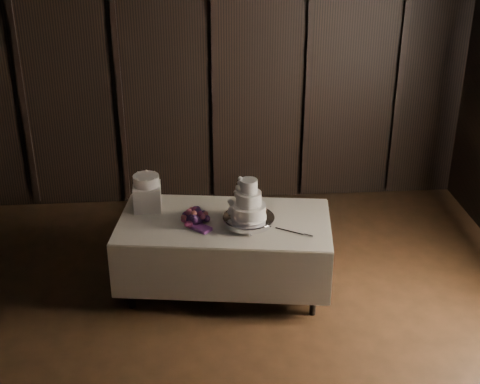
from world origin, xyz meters
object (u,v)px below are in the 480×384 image
Objects in this scene: cake_stand at (249,221)px; box_pedestal at (147,197)px; display_table at (225,252)px; small_cake at (146,180)px; bouquet at (195,217)px; wedding_cake at (246,203)px.

box_pedestal reaches higher than cake_stand.
small_cake is (-0.72, 0.31, 0.64)m from display_table.
box_pedestal is (-0.72, 0.31, 0.47)m from display_table.
wedding_cake is at bearing -12.13° from bouquet.
cake_stand is at bearing -9.71° from bouquet.
display_table is 0.92m from box_pedestal.
wedding_cake reaches higher than small_cake.
bouquet reaches higher than cake_stand.
wedding_cake reaches higher than box_pedestal.
bouquet reaches higher than display_table.
box_pedestal is 0.18m from small_cake.
small_cake reaches higher than bouquet.
display_table is at bearing -22.84° from box_pedestal.
cake_stand is 1.17× the size of bouquet.
wedding_cake is 0.51m from bouquet.
small_cake is at bearing 0.00° from box_pedestal.
box_pedestal is (-0.45, 0.34, 0.06)m from bouquet.
wedding_cake reaches higher than bouquet.
box_pedestal is at bearing 165.49° from display_table.
display_table is 5.13× the size of bouquet.
small_cake is at bearing 173.58° from wedding_cake.
box_pedestal reaches higher than bouquet.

